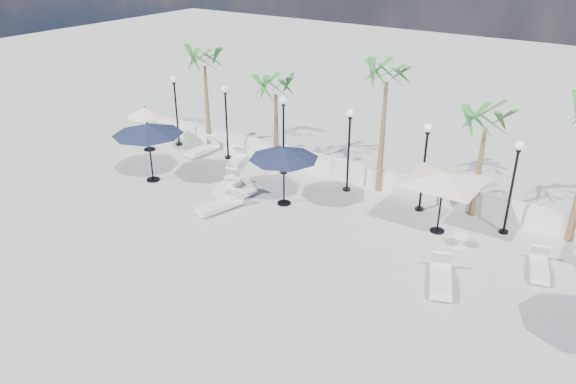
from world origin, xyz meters
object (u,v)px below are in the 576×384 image
Objects in this scene: parasol_navy_mid at (284,153)px; lounger_7 at (539,267)px; parasol_cream_small at (145,112)px; lounger_4 at (220,205)px; lounger_2 at (236,194)px; lounger_0 at (227,185)px; parasol_cream_sq_a at (445,172)px; parasol_navy_left at (148,129)px; lounger_5 at (441,278)px; lounger_3 at (236,160)px; lounger_1 at (203,149)px.

lounger_7 is at bearing 2.90° from parasol_navy_mid.
parasol_navy_mid reaches higher than parasol_cream_small.
lounger_4 is at bearing -23.12° from parasol_cream_small.
lounger_2 is 0.71× the size of parasol_navy_mid.
lounger_7 is (13.30, 0.82, -0.02)m from lounger_0.
lounger_2 is 8.93m from parasol_cream_sq_a.
parasol_navy_left is (-4.59, -0.59, 2.28)m from lounger_2.
lounger_0 is 0.71× the size of parasol_navy_mid.
lounger_5 is (9.70, -0.06, 0.00)m from lounger_4.
lounger_7 is at bearing -28.66° from lounger_3.
lounger_4 is 5.21m from parasol_navy_left.
parasol_navy_mid is (1.95, 0.85, 2.08)m from lounger_2.
lounger_2 is at bearing 172.05° from lounger_7.
parasol_navy_left is at bearing -83.01° from lounger_1.
lounger_7 is at bearing 12.44° from lounger_2.
parasol_cream_sq_a reaches higher than lounger_4.
parasol_navy_left reaches higher than lounger_0.
lounger_7 is (12.32, 1.38, -0.02)m from lounger_2.
lounger_3 is 0.86× the size of lounger_4.
lounger_0 is at bearing -33.17° from lounger_1.
parasol_navy_mid is at bearing 29.68° from lounger_2.
lounger_0 is 7.20m from parasol_cream_small.
lounger_5 is 4.39m from parasol_cream_sq_a.
parasol_navy_mid is 9.80m from parasol_cream_small.
lounger_5 is at bearing -15.73° from lounger_1.
parasol_cream_small is at bearing 139.23° from parasol_navy_left.
lounger_3 is at bearing 139.45° from lounger_5.
parasol_navy_mid is at bearing 62.25° from lounger_4.
lounger_7 is at bearing 6.63° from parasol_navy_left.
lounger_5 is at bearing -1.25° from lounger_2.
lounger_2 is at bearing 7.27° from parasol_navy_left.
lounger_3 is 11.23m from parasol_cream_sq_a.
parasol_navy_mid is at bearing -7.56° from parasol_cream_small.
lounger_4 reaches higher than lounger_7.
parasol_cream_sq_a is (6.39, 1.38, 0.20)m from parasol_navy_mid.
parasol_cream_sq_a reaches higher than lounger_3.
lounger_4 is 0.99× the size of lounger_5.
lounger_2 is 1.20m from lounger_4.
parasol_navy_left is 1.10× the size of parasol_navy_mid.
parasol_cream_small is at bearing 172.44° from parasol_navy_mid.
lounger_0 is 1.08× the size of lounger_7.
lounger_5 is 14.55m from parasol_navy_left.
lounger_4 is (1.04, -1.76, 0.02)m from lounger_0.
parasol_cream_sq_a is at bearing -3.17° from lounger_1.
lounger_7 is 10.59m from parasol_navy_mid.
parasol_navy_left is at bearing -167.72° from parasol_cream_sq_a.
parasol_navy_left is at bearing -40.77° from parasol_cream_small.
lounger_4 is at bearing 158.88° from lounger_5.
lounger_7 is at bearing -4.89° from lounger_1.
parasol_navy_mid is 1.21× the size of parasol_cream_small.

